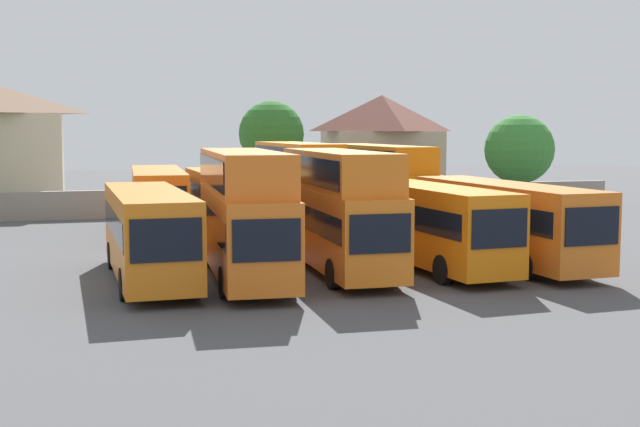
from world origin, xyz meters
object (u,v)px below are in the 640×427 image
Objects in this scene: bus_7 at (221,199)px; bus_1 at (148,230)px; bus_5 at (504,218)px; tree_left_of_lot at (519,150)px; tree_right_of_lot at (271,134)px; bus_3 at (339,204)px; house_terrace_centre at (382,148)px; bus_9 at (378,182)px; bus_2 at (244,207)px; bus_8 at (298,182)px; bus_6 at (158,198)px; bus_4 at (432,222)px.

bus_1 is at bearing -21.19° from bus_7.
bus_5 is at bearing 37.46° from bus_7.
tree_right_of_lot is (-16.73, 4.50, 1.10)m from tree_left_of_lot.
house_terrace_centre is (12.66, 29.58, 1.49)m from bus_3.
bus_9 is 1.46× the size of house_terrace_centre.
house_terrace_centre is at bearing 137.24° from bus_7.
house_terrace_centre is (20.04, 29.45, 2.27)m from bus_1.
bus_7 is at bearing -88.63° from bus_9.
bus_5 is (11.17, 0.57, -0.79)m from bus_2.
bus_6 is at bearing -95.13° from bus_8.
bus_2 is 1.03× the size of bus_7.
bus_3 is 13.00m from bus_8.
house_terrace_centre reaches higher than bus_2.
bus_5 is 24.59m from tree_left_of_lot.
bus_6 reaches higher than bus_1.
bus_6 is at bearing -138.81° from house_terrace_centre.
bus_4 is 0.97× the size of bus_7.
house_terrace_centre is at bearing 22.10° from tree_right_of_lot.
tree_right_of_lot is at bearing 147.13° from bus_6.
bus_3 is 1.00× the size of bus_4.
bus_9 is at bearing 92.21° from bus_7.
bus_3 is 0.99× the size of bus_8.
bus_4 is at bearing 86.56° from bus_1.
tree_left_of_lot is (22.39, 8.37, 2.26)m from bus_7.
bus_2 reaches higher than bus_7.
bus_3 is at bearing -97.96° from bus_4.
house_terrace_centre is (15.24, 16.76, 2.26)m from bus_7.
bus_2 is 1.33× the size of house_terrace_centre.
house_terrace_centre is at bearing 130.44° from tree_left_of_lot.
bus_2 is at bearing -90.04° from bus_5.
tree_right_of_lot is at bearing -157.90° from house_terrace_centre.
bus_6 reaches higher than bus_5.
bus_1 is 11.23m from bus_4.
bus_4 is 13.81m from bus_9.
bus_5 is at bearing 96.56° from bus_2.
bus_3 is at bearing -8.77° from bus_8.
bus_8 is 1.25× the size of house_terrace_centre.
bus_7 reaches higher than bus_4.
bus_4 is at bearing -12.33° from bus_9.
bus_4 is 0.85× the size of bus_9.
tree_right_of_lot is at bearing 164.95° from tree_left_of_lot.
bus_6 is at bearing -91.95° from bus_9.
bus_2 is 1.66× the size of tree_left_of_lot.
bus_6 is at bearing -163.08° from tree_left_of_lot.
bus_7 is at bearing -157.61° from bus_4.
bus_3 reaches higher than bus_1.
bus_8 is at bearing -87.10° from bus_9.
bus_5 is (14.68, 0.02, 0.01)m from bus_1.
bus_2 is at bearing 11.22° from bus_6.
bus_8 is at bearing -123.36° from house_terrace_centre.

